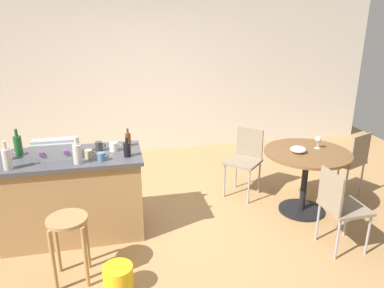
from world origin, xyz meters
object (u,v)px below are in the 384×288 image
at_px(kitchen_island, 73,195).
at_px(serving_bowl, 298,149).
at_px(folding_chair_left, 245,157).
at_px(bottle_1, 7,159).
at_px(cup_0, 114,147).
at_px(cup_1, 8,155).
at_px(bottle_4, 128,139).
at_px(bottle_3, 77,153).
at_px(folding_chair_near, 340,204).
at_px(wooden_stool, 69,234).
at_px(cup_4, 101,157).
at_px(folding_chair_far, 350,159).
at_px(wine_glass, 318,140).
at_px(toolbox, 55,149).
at_px(plastic_bucket, 118,279).
at_px(dining_table, 306,166).
at_px(cup_3, 89,154).
at_px(bottle_2, 127,149).
at_px(cup_2, 99,146).
at_px(bottle_0, 18,145).

height_order(kitchen_island, serving_bowl, kitchen_island).
xyz_separation_m(folding_chair_left, bottle_1, (-2.62, -0.76, 0.49)).
bearing_deg(cup_0, cup_1, -178.46).
xyz_separation_m(kitchen_island, bottle_4, (0.61, 0.18, 0.52)).
height_order(bottle_1, bottle_3, bottle_1).
distance_m(folding_chair_near, bottle_4, 2.27).
bearing_deg(folding_chair_near, wooden_stool, 178.09).
xyz_separation_m(cup_4, serving_bowl, (2.18, 0.12, -0.14)).
relative_size(folding_chair_far, wine_glass, 6.11).
relative_size(wooden_stool, folding_chair_near, 0.73).
xyz_separation_m(toolbox, plastic_bucket, (0.53, -1.00, -0.87)).
height_order(folding_chair_left, serving_bowl, folding_chair_left).
bearing_deg(cup_4, wooden_stool, -118.86).
height_order(bottle_4, plastic_bucket, bottle_4).
relative_size(dining_table, cup_1, 8.56).
bearing_deg(cup_3, toolbox, 162.34).
xyz_separation_m(toolbox, bottle_3, (0.23, -0.22, 0.01)).
xyz_separation_m(wooden_stool, cup_0, (0.43, 0.82, 0.48)).
relative_size(dining_table, wine_glass, 6.88).
bearing_deg(cup_1, bottle_4, 7.52).
height_order(dining_table, serving_bowl, serving_bowl).
relative_size(folding_chair_near, folding_chair_left, 0.98).
relative_size(folding_chair_near, toolbox, 1.87).
relative_size(bottle_2, cup_2, 1.78).
height_order(toolbox, bottle_4, bottle_4).
height_order(bottle_4, wine_glass, bottle_4).
bearing_deg(cup_3, cup_4, -38.41).
xyz_separation_m(folding_chair_left, cup_3, (-1.90, -0.63, 0.43)).
relative_size(bottle_1, plastic_bucket, 1.05).
bearing_deg(folding_chair_near, bottle_0, 162.16).
height_order(folding_chair_near, bottle_4, bottle_4).
height_order(kitchen_island, bottle_2, bottle_2).
height_order(folding_chair_far, cup_0, cup_0).
bearing_deg(folding_chair_left, bottle_1, -163.81).
distance_m(dining_table, folding_chair_near, 0.77).
xyz_separation_m(bottle_2, bottle_4, (0.03, 0.32, -0.00)).
xyz_separation_m(cup_2, wine_glass, (2.49, -0.10, -0.08)).
xyz_separation_m(kitchen_island, dining_table, (2.63, -0.09, 0.13)).
height_order(wooden_stool, wine_glass, wine_glass).
xyz_separation_m(toolbox, bottle_4, (0.73, 0.19, -0.01)).
bearing_deg(wine_glass, bottle_0, 177.51).
relative_size(wooden_stool, bottle_2, 3.09).
bearing_deg(dining_table, toolbox, 178.33).
relative_size(folding_chair_near, cup_3, 7.55).
bearing_deg(folding_chair_far, cup_4, -173.38).
xyz_separation_m(serving_bowl, plastic_bucket, (-2.09, -0.92, -0.68)).
height_order(toolbox, cup_3, toolbox).
height_order(bottle_4, cup_2, bottle_4).
bearing_deg(wooden_stool, cup_2, 71.85).
xyz_separation_m(folding_chair_far, cup_0, (-2.91, -0.09, 0.42)).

